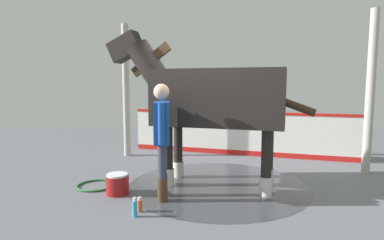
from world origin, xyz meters
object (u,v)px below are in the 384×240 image
(handler, at_px, (162,133))
(wash_bucket, at_px, (117,184))
(bottle_spray, at_px, (140,205))
(horse, at_px, (211,98))
(hose_coil, at_px, (96,185))
(bottle_shampoo, at_px, (135,208))

(handler, xyz_separation_m, wash_bucket, (-0.31, -0.68, -0.83))
(handler, relative_size, wash_bucket, 4.83)
(bottle_spray, bearing_deg, horse, 129.03)
(horse, xyz_separation_m, hose_coil, (-0.22, -1.92, -1.45))
(horse, bearing_deg, hose_coil, 19.90)
(bottle_spray, xyz_separation_m, hose_coil, (-1.19, -0.73, -0.07))
(wash_bucket, distance_m, bottle_spray, 0.84)
(horse, relative_size, hose_coil, 5.19)
(handler, xyz_separation_m, bottle_shampoo, (0.60, -0.40, -0.87))
(wash_bucket, relative_size, bottle_spray, 1.75)
(horse, distance_m, bottle_spray, 2.06)
(horse, relative_size, wash_bucket, 9.13)
(bottle_shampoo, bearing_deg, wash_bucket, -163.24)
(handler, xyz_separation_m, hose_coil, (-0.74, -1.06, -0.97))
(handler, height_order, wash_bucket, handler)
(horse, distance_m, bottle_shampoo, 2.16)
(bottle_shampoo, xyz_separation_m, bottle_spray, (-0.15, 0.06, -0.02))
(wash_bucket, xyz_separation_m, hose_coil, (-0.43, -0.39, -0.14))
(handler, distance_m, wash_bucket, 1.12)
(handler, distance_m, bottle_spray, 1.06)
(wash_bucket, height_order, bottle_spray, wash_bucket)
(horse, xyz_separation_m, bottle_spray, (0.97, -1.20, -1.37))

